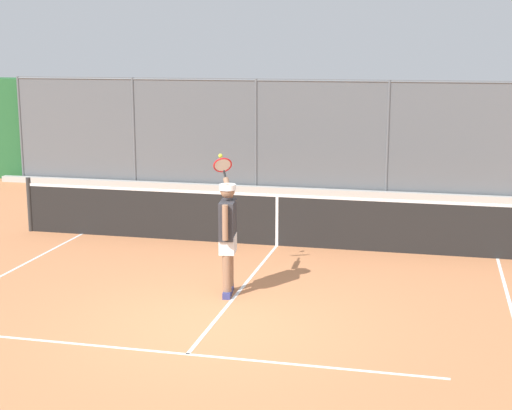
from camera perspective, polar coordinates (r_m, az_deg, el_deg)
name	(u,v)px	position (r m, az deg, el deg)	size (l,w,h in m)	color
ground_plane	(212,325)	(10.14, -3.32, -8.90)	(60.00, 60.00, 0.00)	#C67A4C
court_line_markings	(180,363)	(9.01, -5.68, -11.64)	(7.80, 9.51, 0.01)	white
fence_backdrop	(324,136)	(19.49, 5.10, 5.11)	(19.24, 1.37, 2.81)	#565B60
tennis_net	(277,219)	(13.93, 1.58, -1.06)	(10.02, 0.09, 1.07)	#2D2D2D
tennis_player	(228,230)	(11.09, -2.12, -1.88)	(0.61, 1.34, 1.94)	navy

